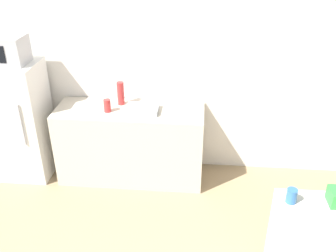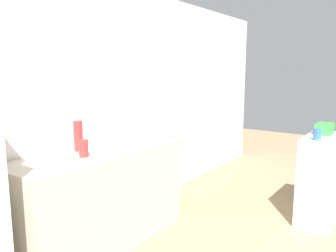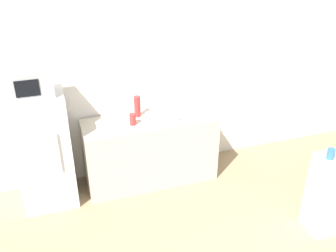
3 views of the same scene
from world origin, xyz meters
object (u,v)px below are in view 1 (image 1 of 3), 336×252
at_px(refrigerator, 20,121).
at_px(microwave, 5,50).
at_px(bottle_tall, 121,93).
at_px(bottle_short, 107,106).
at_px(jar, 292,196).

relative_size(refrigerator, microwave, 3.22).
xyz_separation_m(refrigerator, bottle_tall, (1.23, 0.18, 0.34)).
xyz_separation_m(bottle_short, jar, (1.79, -1.49, 0.02)).
bearing_deg(microwave, bottle_short, -1.70).
bearing_deg(bottle_short, refrigerator, 178.23).
xyz_separation_m(refrigerator, microwave, (-0.00, -0.00, 0.89)).
bearing_deg(jar, refrigerator, 152.30).
distance_m(microwave, jar, 3.33).
relative_size(refrigerator, bottle_tall, 5.22).
height_order(refrigerator, bottle_tall, refrigerator).
bearing_deg(microwave, bottle_tall, 8.43).
bearing_deg(refrigerator, bottle_tall, 8.37).
height_order(microwave, bottle_tall, microwave).
distance_m(refrigerator, jar, 3.29).
xyz_separation_m(microwave, jar, (2.90, -1.52, -0.60)).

